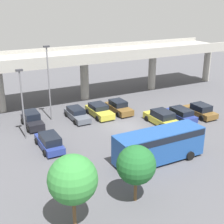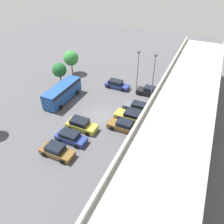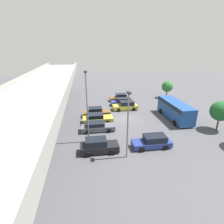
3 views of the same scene
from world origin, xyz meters
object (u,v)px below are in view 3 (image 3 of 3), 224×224
(parked_car_4, at_px, (126,106))
(parked_car_5, at_px, (122,102))
(parked_car_1, at_px, (97,127))
(parked_car_0, at_px, (153,142))
(tree_front_centre, at_px, (221,111))
(shuttle_bus, at_px, (175,109))
(tree_front_right, at_px, (167,87))
(parked_car_7, at_px, (98,146))
(parked_car_2, at_px, (97,118))
(lamp_post_mid_lot, at_px, (128,121))
(parked_car_6, at_px, (120,98))
(lamp_post_near_aisle, at_px, (87,103))
(parked_car_3, at_px, (96,112))

(parked_car_4, xyz_separation_m, parked_car_5, (2.90, 0.03, -0.07))
(parked_car_5, bearing_deg, parked_car_1, 61.23)
(parked_car_4, distance_m, parked_car_5, 2.90)
(parked_car_0, distance_m, tree_front_centre, 11.73)
(shuttle_bus, relative_size, tree_front_centre, 1.95)
(tree_front_centre, relative_size, tree_front_right, 1.08)
(parked_car_5, xyz_separation_m, parked_car_7, (-16.59, 6.37, 0.08))
(parked_car_2, height_order, parked_car_7, parked_car_7)
(parked_car_5, xyz_separation_m, lamp_post_mid_lot, (-18.07, 3.36, 3.69))
(parked_car_4, height_order, parked_car_5, parked_car_4)
(parked_car_1, bearing_deg, tree_front_centre, -7.79)
(parked_car_5, distance_m, tree_front_right, 12.20)
(parked_car_6, bearing_deg, tree_front_centre, 123.95)
(parked_car_1, distance_m, parked_car_7, 5.46)
(parked_car_6, bearing_deg, parked_car_2, 61.57)
(parked_car_0, height_order, lamp_post_mid_lot, lamp_post_mid_lot)
(parked_car_2, relative_size, lamp_post_mid_lot, 0.64)
(parked_car_5, bearing_deg, parked_car_6, -93.58)
(parked_car_4, height_order, parked_car_6, parked_car_4)
(parked_car_0, relative_size, parked_car_7, 1.06)
(parked_car_6, relative_size, lamp_post_mid_lot, 0.62)
(parked_car_0, bearing_deg, shuttle_bus, -130.84)
(parked_car_7, distance_m, lamp_post_near_aisle, 5.22)
(parked_car_6, xyz_separation_m, tree_front_right, (0.65, -11.28, 2.00))
(parked_car_2, distance_m, lamp_post_near_aisle, 7.50)
(parked_car_1, xyz_separation_m, parked_car_7, (-5.45, 0.26, 0.14))
(lamp_post_mid_lot, distance_m, tree_front_right, 26.35)
(parked_car_1, bearing_deg, parked_car_4, 53.27)
(tree_front_centre, bearing_deg, tree_front_right, -0.50)
(parked_car_4, bearing_deg, shuttle_bus, 142.17)
(parked_car_6, xyz_separation_m, tree_front_centre, (-16.53, -11.13, 2.19))
(shuttle_bus, bearing_deg, parked_car_1, -78.60)
(lamp_post_mid_lot, bearing_deg, parked_car_1, 21.67)
(parked_car_0, height_order, parked_car_3, parked_car_3)
(parked_car_2, bearing_deg, tree_front_centre, -17.23)
(tree_front_centre, bearing_deg, parked_car_3, 64.67)
(parked_car_1, relative_size, parked_car_7, 1.10)
(lamp_post_near_aisle, height_order, tree_front_right, lamp_post_near_aisle)
(parked_car_2, relative_size, tree_front_right, 1.19)
(parked_car_3, xyz_separation_m, parked_car_7, (-11.18, 0.55, 0.06))
(parked_car_3, distance_m, lamp_post_near_aisle, 9.81)
(parked_car_7, relative_size, lamp_post_near_aisle, 0.49)
(parked_car_0, xyz_separation_m, lamp_post_near_aisle, (2.55, 7.61, 4.47))
(parked_car_6, distance_m, lamp_post_near_aisle, 19.15)
(parked_car_5, height_order, parked_car_6, parked_car_6)
(parked_car_7, relative_size, lamp_post_mid_lot, 0.59)
(parked_car_2, distance_m, parked_car_5, 10.08)
(shuttle_bus, distance_m, lamp_post_mid_lot, 14.53)
(parked_car_1, height_order, tree_front_right, tree_front_right)
(parked_car_1, height_order, parked_car_3, parked_car_3)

